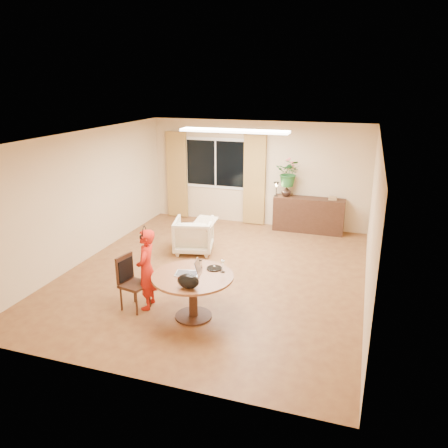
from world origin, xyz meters
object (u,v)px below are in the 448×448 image
object	(u,v)px
child	(146,269)
sideboard	(308,215)
dining_table	(193,284)
dining_chair	(134,283)
armchair	(194,235)

from	to	relation	value
child	sideboard	bearing A→B (deg)	145.23
dining_table	child	bearing A→B (deg)	174.46
dining_table	sideboard	xyz separation A→B (m)	(1.14, 4.65, -0.14)
dining_chair	child	distance (m)	0.30
dining_table	dining_chair	world-z (taller)	dining_chair
dining_chair	sideboard	size ratio (longest dim) A/B	0.53
armchair	dining_table	bearing A→B (deg)	97.95
dining_table	armchair	distance (m)	2.76
sideboard	child	bearing A→B (deg)	-113.23
dining_table	dining_chair	size ratio (longest dim) A/B	1.40
child	armchair	world-z (taller)	child
sideboard	dining_chair	bearing A→B (deg)	-114.36
dining_chair	armchair	distance (m)	2.61
dining_table	armchair	size ratio (longest dim) A/B	1.53
dining_table	sideboard	bearing A→B (deg)	76.26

